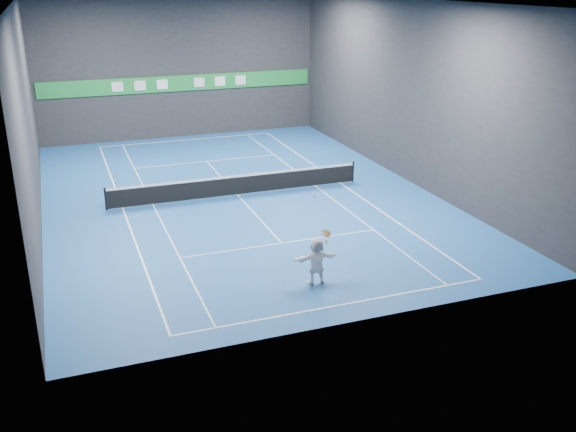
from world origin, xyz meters
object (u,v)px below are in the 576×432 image
object	(u,v)px
tennis_net	(237,184)
tennis_ball	(314,196)
tennis_racket	(325,235)
player	(316,261)

from	to	relation	value
tennis_net	tennis_ball	bearing A→B (deg)	-90.78
tennis_ball	tennis_racket	distance (m)	1.47
player	tennis_net	distance (m)	10.16
tennis_net	tennis_racket	size ratio (longest dim) A/B	21.04
tennis_net	tennis_racket	bearing A→B (deg)	-88.54
tennis_net	tennis_racket	distance (m)	10.18
player	tennis_racket	xyz separation A→B (m)	(0.34, 0.05, 0.90)
player	tennis_net	bearing A→B (deg)	-87.80
player	tennis_ball	size ratio (longest dim) A/B	22.83
tennis_ball	tennis_racket	size ratio (longest dim) A/B	0.12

